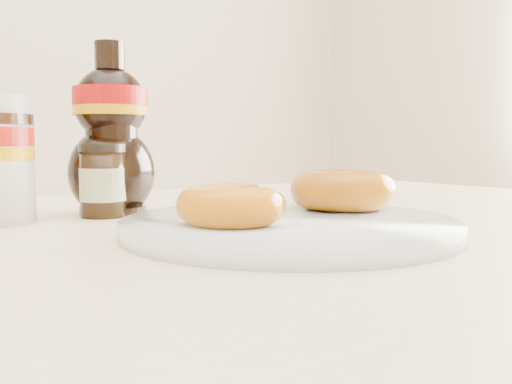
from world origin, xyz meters
TOP-DOWN VIEW (x-y plane):
  - dining_table at (0.00, 0.10)m, footprint 1.40×0.90m
  - plate at (0.06, 0.05)m, footprint 0.30×0.30m
  - donut_bitten at (-0.01, 0.05)m, footprint 0.12×0.12m
  - donut_whole at (0.15, 0.08)m, footprint 0.11×0.11m
  - syrup_bottle at (-0.01, 0.29)m, footprint 0.11×0.10m
  - dark_jar at (-0.03, 0.27)m, footprint 0.05×0.05m

SIDE VIEW (x-z plane):
  - dining_table at x=0.00m, z-range 0.29..1.04m
  - plate at x=0.06m, z-range 0.75..0.77m
  - donut_bitten at x=-0.01m, z-range 0.76..0.80m
  - donut_whole at x=0.15m, z-range 0.76..0.80m
  - dark_jar at x=-0.03m, z-range 0.75..0.83m
  - syrup_bottle at x=-0.01m, z-range 0.75..0.95m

